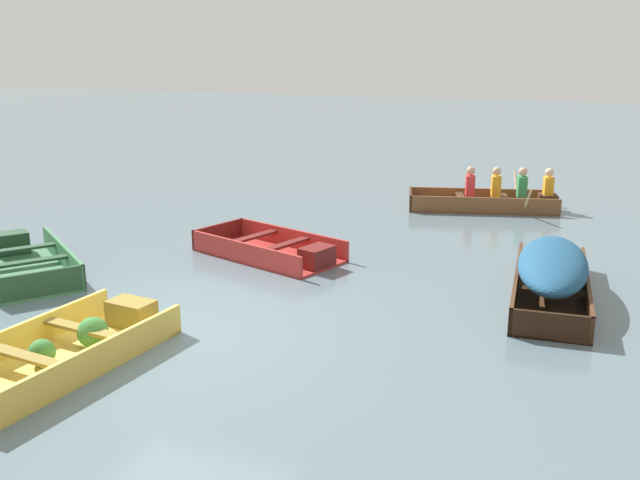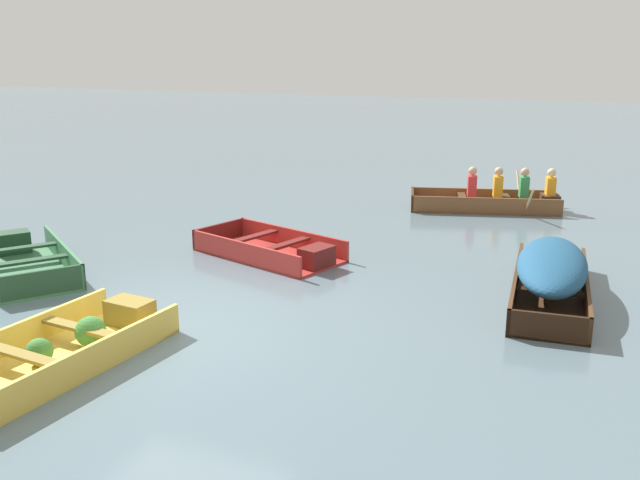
# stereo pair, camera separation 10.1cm
# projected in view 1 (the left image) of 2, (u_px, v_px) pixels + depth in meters

# --- Properties ---
(ground_plane) EXTENTS (80.00, 80.00, 0.00)m
(ground_plane) POSITION_uv_depth(u_px,v_px,m) (171.00, 331.00, 8.77)
(ground_plane) COLOR slate
(dinghy_yellow_foreground) EXTENTS (1.57, 2.88, 0.40)m
(dinghy_yellow_foreground) POSITION_uv_depth(u_px,v_px,m) (68.00, 348.00, 7.96)
(dinghy_yellow_foreground) COLOR #E5BC47
(dinghy_yellow_foreground) RESTS_ON ground
(skiff_dark_varnish_near_moored) EXTENTS (1.15, 3.17, 0.73)m
(skiff_dark_varnish_near_moored) POSITION_uv_depth(u_px,v_px,m) (552.00, 269.00, 9.82)
(skiff_dark_varnish_near_moored) COLOR #4C2D19
(skiff_dark_varnish_near_moored) RESTS_ON ground
(skiff_green_mid_moored) EXTENTS (2.84, 2.57, 0.40)m
(skiff_green_mid_moored) POSITION_uv_depth(u_px,v_px,m) (23.00, 263.00, 11.04)
(skiff_green_mid_moored) COLOR #387047
(skiff_green_mid_moored) RESTS_ON ground
(skiff_red_far_moored) EXTENTS (2.73, 1.93, 0.36)m
(skiff_red_far_moored) POSITION_uv_depth(u_px,v_px,m) (274.00, 250.00, 11.75)
(skiff_red_far_moored) COLOR #AD2D28
(skiff_red_far_moored) RESTS_ON ground
(rowboat_wooden_brown_with_crew) EXTENTS (3.24, 2.20, 0.91)m
(rowboat_wooden_brown_with_crew) POSITION_uv_depth(u_px,v_px,m) (494.00, 198.00, 15.16)
(rowboat_wooden_brown_with_crew) COLOR brown
(rowboat_wooden_brown_with_crew) RESTS_ON ground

